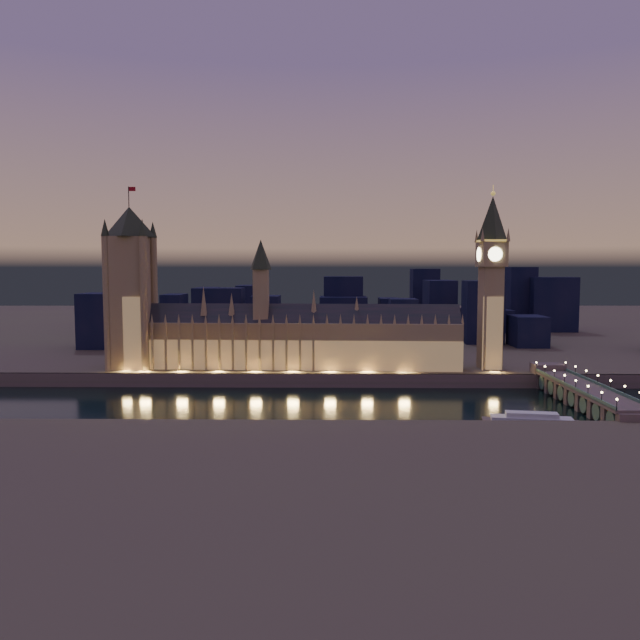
{
  "coord_description": "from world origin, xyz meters",
  "views": [
    {
      "loc": [
        10.16,
        -314.96,
        69.26
      ],
      "look_at": [
        5.0,
        55.0,
        38.0
      ],
      "focal_mm": 35.0,
      "sensor_mm": 36.0,
      "label": 1
    }
  ],
  "objects_px": {
    "palace_of_westminster": "(293,338)",
    "elizabeth_tower": "(491,267)",
    "westminster_bridge": "(581,393)",
    "river_boat": "(532,419)",
    "victoria_tower": "(131,279)"
  },
  "relations": [
    {
      "from": "palace_of_westminster",
      "to": "elizabeth_tower",
      "type": "distance_m",
      "value": 127.27
    },
    {
      "from": "elizabeth_tower",
      "to": "river_boat",
      "type": "distance_m",
      "value": 121.96
    },
    {
      "from": "palace_of_westminster",
      "to": "westminster_bridge",
      "type": "height_order",
      "value": "palace_of_westminster"
    },
    {
      "from": "victoria_tower",
      "to": "westminster_bridge",
      "type": "bearing_deg",
      "value": -14.79
    },
    {
      "from": "palace_of_westminster",
      "to": "victoria_tower",
      "type": "relative_size",
      "value": 1.84
    },
    {
      "from": "westminster_bridge",
      "to": "river_boat",
      "type": "height_order",
      "value": "westminster_bridge"
    },
    {
      "from": "palace_of_westminster",
      "to": "river_boat",
      "type": "relative_size",
      "value": 4.62
    },
    {
      "from": "victoria_tower",
      "to": "westminster_bridge",
      "type": "xyz_separation_m",
      "value": [
        247.59,
        -65.37,
        -56.17
      ]
    },
    {
      "from": "river_boat",
      "to": "victoria_tower",
      "type": "bearing_deg",
      "value": 154.43
    },
    {
      "from": "elizabeth_tower",
      "to": "westminster_bridge",
      "type": "xyz_separation_m",
      "value": [
        29.59,
        -65.38,
        -63.46
      ]
    },
    {
      "from": "elizabeth_tower",
      "to": "westminster_bridge",
      "type": "distance_m",
      "value": 95.8
    },
    {
      "from": "palace_of_westminster",
      "to": "victoria_tower",
      "type": "distance_m",
      "value": 104.56
    },
    {
      "from": "victoria_tower",
      "to": "westminster_bridge",
      "type": "distance_m",
      "value": 262.16
    },
    {
      "from": "westminster_bridge",
      "to": "river_boat",
      "type": "relative_size",
      "value": 2.59
    },
    {
      "from": "victoria_tower",
      "to": "elizabeth_tower",
      "type": "relative_size",
      "value": 1.0
    }
  ]
}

